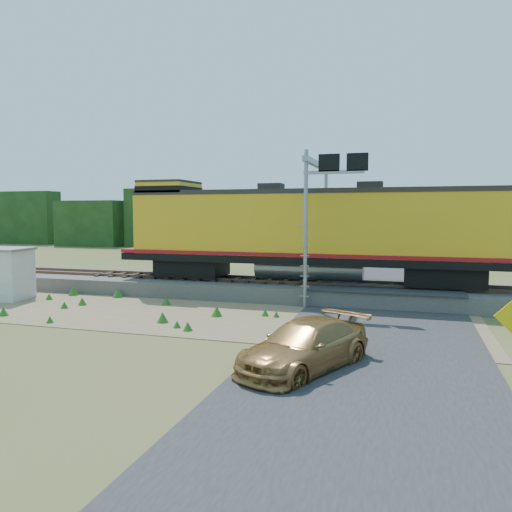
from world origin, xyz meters
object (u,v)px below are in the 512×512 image
(shed, at_px, (6,274))
(signal_gantry, at_px, (322,192))
(locomotive, at_px, (303,230))
(car, at_px, (305,346))

(shed, bearing_deg, signal_gantry, 6.09)
(shed, bearing_deg, locomotive, 9.63)
(locomotive, distance_m, shed, 15.33)
(locomotive, height_order, car, locomotive)
(shed, height_order, signal_gantry, signal_gantry)
(locomotive, xyz_separation_m, car, (2.50, -11.71, -2.84))
(signal_gantry, height_order, car, signal_gantry)
(locomotive, distance_m, signal_gantry, 2.29)
(signal_gantry, bearing_deg, shed, -164.33)
(shed, xyz_separation_m, signal_gantry, (15.39, 4.32, 4.10))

